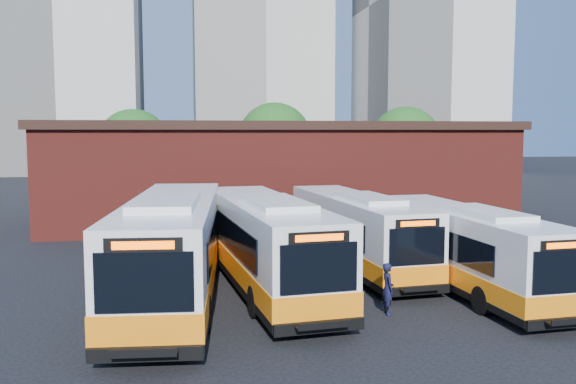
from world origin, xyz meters
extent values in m
plane|color=black|center=(0.00, 0.00, 0.00)|extent=(220.00, 220.00, 0.00)
cube|color=white|center=(-6.40, 1.63, 1.93)|extent=(3.86, 13.22, 3.09)
cube|color=orange|center=(-6.40, 1.63, 1.03)|extent=(3.92, 13.28, 0.76)
cube|color=black|center=(-6.40, 1.63, 0.49)|extent=(3.91, 13.26, 0.27)
cube|color=black|center=(-6.96, -4.89, 2.23)|extent=(2.35, 0.26, 1.47)
cube|color=black|center=(-6.96, -4.90, 3.13)|extent=(1.84, 0.22, 0.35)
cube|color=#FF5905|center=(-6.96, -4.94, 3.13)|extent=(1.46, 0.15, 0.20)
cube|color=black|center=(-6.97, -4.96, 0.49)|extent=(2.77, 0.39, 0.35)
cube|color=black|center=(-6.99, -5.20, 0.60)|extent=(1.60, 0.54, 0.07)
cube|color=black|center=(-7.00, -5.40, 0.67)|extent=(1.57, 0.18, 0.20)
cube|color=black|center=(-7.77, 2.19, 2.23)|extent=(0.92, 10.13, 1.14)
cube|color=black|center=(-4.96, 1.95, 2.23)|extent=(0.92, 10.13, 1.14)
cube|color=white|center=(-6.54, 0.01, 3.58)|extent=(2.26, 4.70, 0.24)
cylinder|color=black|center=(-7.97, -1.94, 0.54)|extent=(0.44, 1.11, 1.09)
cylinder|color=black|center=(-5.47, -2.15, 0.54)|extent=(0.44, 1.11, 1.09)
cylinder|color=black|center=(-7.36, 5.20, 0.54)|extent=(0.44, 1.11, 1.09)
cylinder|color=black|center=(-4.86, 4.99, 0.54)|extent=(0.44, 1.11, 1.09)
cube|color=white|center=(-3.04, 2.59, 1.81)|extent=(3.86, 12.44, 2.91)
cube|color=orange|center=(-3.04, 2.59, 0.97)|extent=(3.92, 12.49, 0.71)
cube|color=black|center=(-3.04, 2.59, 0.46)|extent=(3.90, 12.48, 0.25)
cube|color=black|center=(-2.40, -3.52, 2.09)|extent=(2.20, 0.29, 1.38)
cube|color=black|center=(-2.40, -3.53, 2.94)|extent=(1.73, 0.24, 0.33)
cube|color=#FF5905|center=(-2.39, -3.57, 2.94)|extent=(1.37, 0.16, 0.18)
cube|color=black|center=(-2.39, -3.58, 0.46)|extent=(2.60, 0.41, 0.33)
cube|color=black|center=(-2.37, -3.82, 0.56)|extent=(1.51, 0.54, 0.06)
cube|color=black|center=(-2.35, -4.00, 0.63)|extent=(1.47, 0.19, 0.18)
cube|color=black|center=(-4.40, 2.86, 2.09)|extent=(1.04, 9.49, 1.07)
cube|color=black|center=(-1.76, 3.13, 2.09)|extent=(1.04, 9.49, 1.07)
cube|color=white|center=(-2.88, 1.07, 3.36)|extent=(2.20, 4.44, 0.22)
cylinder|color=black|center=(-3.85, -0.98, 0.51)|extent=(0.43, 1.05, 1.02)
cylinder|color=black|center=(-1.51, -0.73, 0.51)|extent=(0.43, 1.05, 1.02)
cylinder|color=black|center=(-4.55, 5.71, 0.51)|extent=(0.43, 1.05, 1.02)
cylinder|color=black|center=(-2.21, 5.96, 0.51)|extent=(0.43, 1.05, 1.02)
cube|color=white|center=(1.23, 5.47, 1.68)|extent=(3.42, 11.50, 2.69)
cube|color=orange|center=(1.23, 5.47, 0.90)|extent=(3.48, 11.55, 0.66)
cube|color=black|center=(1.23, 5.47, 0.42)|extent=(3.47, 11.54, 0.24)
cube|color=black|center=(1.75, -0.20, 1.94)|extent=(2.04, 0.24, 1.27)
cube|color=black|center=(1.75, -0.21, 2.72)|extent=(1.60, 0.20, 0.30)
cube|color=#FF5905|center=(1.75, -0.24, 2.72)|extent=(1.27, 0.13, 0.17)
cube|color=black|center=(1.75, -0.25, 0.42)|extent=(2.41, 0.35, 0.30)
cube|color=black|center=(1.77, -0.47, 0.52)|extent=(1.40, 0.48, 0.06)
cube|color=black|center=(1.79, -0.64, 0.59)|extent=(1.37, 0.16, 0.17)
cube|color=black|center=(-0.02, 5.74, 1.94)|extent=(0.85, 8.81, 0.99)
cube|color=black|center=(2.42, 5.96, 1.94)|extent=(0.85, 8.81, 0.99)
cube|color=white|center=(1.36, 4.06, 3.12)|extent=(1.99, 4.10, 0.21)
cylinder|color=black|center=(0.44, 2.18, 0.47)|extent=(0.39, 0.97, 0.94)
cylinder|color=black|center=(2.61, 2.38, 0.47)|extent=(0.39, 0.97, 0.94)
cylinder|color=black|center=(-0.13, 8.38, 0.47)|extent=(0.39, 0.97, 0.94)
cylinder|color=black|center=(2.04, 8.58, 0.47)|extent=(0.39, 0.97, 0.94)
cube|color=white|center=(4.16, 1.30, 1.62)|extent=(3.01, 11.10, 2.61)
cube|color=orange|center=(4.16, 1.30, 0.87)|extent=(3.06, 11.15, 0.64)
cube|color=black|center=(4.16, 1.30, 0.41)|extent=(3.05, 11.14, 0.23)
cube|color=black|center=(4.50, -4.21, 1.87)|extent=(1.98, 0.18, 1.23)
cube|color=black|center=(4.51, -4.22, 2.63)|extent=(1.55, 0.15, 0.29)
cube|color=#FF5905|center=(4.51, -4.25, 2.63)|extent=(1.23, 0.10, 0.16)
cube|color=black|center=(4.51, -4.26, 0.41)|extent=(2.34, 0.27, 0.29)
cube|color=black|center=(4.52, -4.47, 0.50)|extent=(1.35, 0.43, 0.05)
cube|color=black|center=(4.53, -4.64, 0.57)|extent=(1.33, 0.12, 0.16)
cube|color=black|center=(2.95, 1.59, 1.87)|extent=(0.58, 8.55, 0.96)
cube|color=black|center=(5.32, 1.74, 1.87)|extent=(0.58, 8.55, 0.96)
cube|color=white|center=(4.25, -0.07, 3.02)|extent=(1.82, 3.93, 0.20)
cylinder|color=black|center=(3.30, -1.87, 0.46)|extent=(0.35, 0.93, 0.91)
cylinder|color=black|center=(5.41, -1.74, 0.46)|extent=(0.35, 0.93, 0.91)
cylinder|color=black|center=(2.92, 4.15, 0.46)|extent=(0.35, 0.93, 0.91)
cylinder|color=black|center=(5.03, 4.28, 0.46)|extent=(0.35, 0.93, 0.91)
imported|color=black|center=(0.34, -1.32, 0.83)|extent=(0.40, 0.60, 1.65)
cube|color=maroon|center=(0.00, 20.00, 3.00)|extent=(28.00, 12.00, 6.00)
cube|color=black|center=(0.00, 20.00, 6.15)|extent=(28.60, 12.60, 0.50)
cube|color=black|center=(3.00, 13.97, 1.20)|extent=(1.20, 0.08, 2.40)
cylinder|color=#382314|center=(-10.00, 32.00, 1.35)|extent=(0.36, 0.36, 2.70)
sphere|color=#154B16|center=(-10.00, 32.00, 4.65)|extent=(6.00, 6.00, 6.00)
cylinder|color=#382314|center=(2.00, 34.00, 1.48)|extent=(0.36, 0.36, 2.95)
sphere|color=#154B16|center=(2.00, 34.00, 5.08)|extent=(6.56, 6.56, 6.56)
cylinder|color=#382314|center=(13.00, 31.00, 1.40)|extent=(0.36, 0.36, 2.81)
sphere|color=#154B16|center=(13.00, 31.00, 4.84)|extent=(6.24, 6.24, 6.24)
cube|color=beige|center=(30.00, 68.00, 24.00)|extent=(18.00, 18.00, 48.00)
camera|label=1|loc=(-5.99, -19.45, 5.79)|focal=38.00mm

